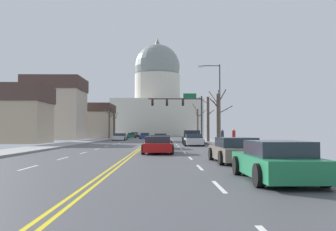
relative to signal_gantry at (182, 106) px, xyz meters
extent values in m
cube|color=#4A4A4F|center=(-4.79, -14.37, -5.12)|extent=(14.00, 180.00, 0.06)
cube|color=yellow|center=(-4.91, -14.37, -5.09)|extent=(0.10, 176.40, 0.00)
cube|color=yellow|center=(-4.67, -14.37, -5.09)|extent=(0.10, 176.40, 0.00)
cube|color=silver|center=(-1.29, -43.67, -5.09)|extent=(0.12, 2.20, 0.00)
cube|color=silver|center=(-1.29, -38.47, -5.09)|extent=(0.12, 2.20, 0.00)
cube|color=silver|center=(-1.29, -33.27, -5.09)|extent=(0.12, 2.20, 0.00)
cube|color=silver|center=(-1.29, -28.07, -5.09)|extent=(0.12, 2.20, 0.00)
cube|color=silver|center=(-1.29, -22.87, -5.09)|extent=(0.12, 2.20, 0.00)
cube|color=silver|center=(-1.29, -17.67, -5.09)|extent=(0.12, 2.20, 0.00)
cube|color=silver|center=(-1.29, -12.47, -5.09)|extent=(0.12, 2.20, 0.00)
cube|color=silver|center=(-1.29, -7.27, -5.09)|extent=(0.12, 2.20, 0.00)
cube|color=silver|center=(-1.29, -2.07, -5.09)|extent=(0.12, 2.20, 0.00)
cube|color=silver|center=(-1.29, 3.13, -5.09)|extent=(0.12, 2.20, 0.00)
cube|color=silver|center=(-1.29, 8.33, -5.09)|extent=(0.12, 2.20, 0.00)
cube|color=silver|center=(-1.29, 13.53, -5.09)|extent=(0.12, 2.20, 0.00)
cube|color=silver|center=(-1.29, 18.73, -5.09)|extent=(0.12, 2.20, 0.00)
cube|color=silver|center=(-1.29, 23.93, -5.09)|extent=(0.12, 2.20, 0.00)
cube|color=silver|center=(-1.29, 29.13, -5.09)|extent=(0.12, 2.20, 0.00)
cube|color=silver|center=(-1.29, 34.33, -5.09)|extent=(0.12, 2.20, 0.00)
cube|color=silver|center=(-1.29, 39.53, -5.09)|extent=(0.12, 2.20, 0.00)
cube|color=silver|center=(-1.29, 44.73, -5.09)|extent=(0.12, 2.20, 0.00)
cube|color=silver|center=(-1.29, 49.93, -5.09)|extent=(0.12, 2.20, 0.00)
cube|color=silver|center=(-8.29, -38.47, -5.09)|extent=(0.12, 2.20, 0.00)
cube|color=silver|center=(-8.29, -33.27, -5.09)|extent=(0.12, 2.20, 0.00)
cube|color=silver|center=(-8.29, -28.07, -5.09)|extent=(0.12, 2.20, 0.00)
cube|color=silver|center=(-8.29, -22.87, -5.09)|extent=(0.12, 2.20, 0.00)
cube|color=silver|center=(-8.29, -17.67, -5.09)|extent=(0.12, 2.20, 0.00)
cube|color=silver|center=(-8.29, -12.47, -5.09)|extent=(0.12, 2.20, 0.00)
cube|color=silver|center=(-8.29, -7.27, -5.09)|extent=(0.12, 2.20, 0.00)
cube|color=silver|center=(-8.29, -2.07, -5.09)|extent=(0.12, 2.20, 0.00)
cube|color=silver|center=(-8.29, 3.13, -5.09)|extent=(0.12, 2.20, 0.00)
cube|color=silver|center=(-8.29, 8.33, -5.09)|extent=(0.12, 2.20, 0.00)
cube|color=silver|center=(-8.29, 13.53, -5.09)|extent=(0.12, 2.20, 0.00)
cube|color=silver|center=(-8.29, 18.73, -5.09)|extent=(0.12, 2.20, 0.00)
cube|color=silver|center=(-8.29, 23.93, -5.09)|extent=(0.12, 2.20, 0.00)
cube|color=silver|center=(-8.29, 29.13, -5.09)|extent=(0.12, 2.20, 0.00)
cube|color=silver|center=(-8.29, 34.33, -5.09)|extent=(0.12, 2.20, 0.00)
cube|color=silver|center=(-8.29, 39.53, -5.09)|extent=(0.12, 2.20, 0.00)
cube|color=silver|center=(-8.29, 44.73, -5.09)|extent=(0.12, 2.20, 0.00)
cube|color=silver|center=(-8.29, 49.93, -5.09)|extent=(0.12, 2.20, 0.00)
cube|color=gray|center=(3.71, -14.37, -5.02)|extent=(3.00, 180.00, 0.14)
cube|color=gray|center=(-13.29, -14.37, -5.02)|extent=(3.00, 180.00, 0.14)
cylinder|color=#28282D|center=(2.81, 0.01, -1.72)|extent=(0.22, 0.22, 6.47)
cylinder|color=#28282D|center=(-1.09, 0.01, 1.12)|extent=(7.80, 0.16, 0.16)
cube|color=black|center=(0.08, 0.01, 0.56)|extent=(0.32, 0.28, 0.92)
sphere|color=red|center=(0.08, -0.15, 0.84)|extent=(0.22, 0.22, 0.22)
sphere|color=#332B05|center=(0.08, -0.15, 0.56)|extent=(0.22, 0.22, 0.22)
sphere|color=black|center=(0.08, -0.15, 0.28)|extent=(0.22, 0.22, 0.22)
cube|color=black|center=(-2.26, 0.01, 0.56)|extent=(0.32, 0.28, 0.92)
sphere|color=red|center=(-2.26, -0.15, 0.84)|extent=(0.22, 0.22, 0.22)
sphere|color=#332B05|center=(-2.26, -0.15, 0.56)|extent=(0.22, 0.22, 0.22)
sphere|color=black|center=(-2.26, -0.15, 0.28)|extent=(0.22, 0.22, 0.22)
cube|color=black|center=(-4.37, 0.01, 0.56)|extent=(0.32, 0.28, 0.92)
sphere|color=red|center=(-4.37, -0.15, 0.84)|extent=(0.22, 0.22, 0.22)
sphere|color=#332B05|center=(-4.37, -0.15, 0.56)|extent=(0.22, 0.22, 0.22)
sphere|color=black|center=(-4.37, -0.15, 0.28)|extent=(0.22, 0.22, 0.22)
cube|color=#146033|center=(1.09, 0.03, 1.57)|extent=(1.90, 0.06, 0.70)
cylinder|color=#333338|center=(3.41, -13.45, -0.61)|extent=(0.14, 0.14, 8.69)
cylinder|color=#333338|center=(2.36, -13.45, 3.59)|extent=(2.09, 0.09, 0.09)
cube|color=#B2B2AD|center=(1.32, -13.45, 3.52)|extent=(0.56, 0.24, 0.16)
cube|color=beige|center=(-4.79, 69.32, 0.68)|extent=(28.59, 23.11, 11.55)
cylinder|color=beige|center=(-4.79, 69.32, 10.89)|extent=(15.08, 15.08, 8.87)
sphere|color=gray|center=(-4.79, 69.32, 17.96)|extent=(15.05, 15.05, 15.05)
cone|color=gray|center=(-4.79, 69.32, 26.68)|extent=(1.80, 1.80, 2.40)
cube|color=navy|center=(-3.19, -4.28, -4.62)|extent=(1.85, 4.51, 0.63)
cube|color=#232D38|center=(-3.18, -4.51, -4.11)|extent=(1.57, 1.94, 0.38)
cylinder|color=black|center=(-4.09, -2.92, -4.77)|extent=(0.24, 0.65, 0.64)
cylinder|color=black|center=(-2.38, -2.87, -4.77)|extent=(0.24, 0.65, 0.64)
cylinder|color=black|center=(-4.00, -5.69, -4.77)|extent=(0.24, 0.65, 0.64)
cylinder|color=black|center=(-2.29, -5.63, -4.77)|extent=(0.24, 0.65, 0.64)
cube|color=black|center=(0.62, -10.03, -4.51)|extent=(2.22, 5.48, 0.73)
cube|color=#1E2833|center=(0.65, -9.27, -3.82)|extent=(1.95, 1.90, 0.64)
cube|color=black|center=(0.55, -12.67, -4.04)|extent=(1.89, 0.16, 0.22)
cylinder|color=black|center=(-0.36, -8.37, -4.69)|extent=(0.30, 0.81, 0.80)
cylinder|color=black|center=(1.70, -8.43, -4.69)|extent=(0.30, 0.81, 0.80)
cylinder|color=black|center=(-0.45, -11.62, -4.69)|extent=(0.30, 0.81, 0.80)
cylinder|color=black|center=(1.60, -11.68, -4.69)|extent=(0.30, 0.81, 0.80)
cube|color=silver|center=(0.30, -15.85, -4.63)|extent=(1.78, 4.21, 0.61)
cube|color=#232D38|center=(0.30, -15.94, -4.11)|extent=(1.56, 1.81, 0.43)
cylinder|color=black|center=(-0.57, -14.54, -4.77)|extent=(0.22, 0.64, 0.64)
cylinder|color=black|center=(1.19, -14.55, -4.77)|extent=(0.22, 0.64, 0.64)
cylinder|color=black|center=(-0.58, -17.15, -4.77)|extent=(0.22, 0.64, 0.64)
cylinder|color=black|center=(1.18, -17.15, -4.77)|extent=(0.22, 0.64, 0.64)
cube|color=#6B6056|center=(-3.03, -21.81, -4.65)|extent=(1.79, 4.48, 0.56)
cube|color=#232D38|center=(-3.03, -22.20, -4.16)|extent=(1.56, 2.15, 0.42)
cylinder|color=black|center=(-3.88, -20.42, -4.77)|extent=(0.23, 0.64, 0.64)
cylinder|color=black|center=(-2.14, -20.44, -4.77)|extent=(0.23, 0.64, 0.64)
cylinder|color=black|center=(-3.91, -23.19, -4.77)|extent=(0.23, 0.64, 0.64)
cylinder|color=black|center=(-2.17, -23.21, -4.77)|extent=(0.23, 0.64, 0.64)
cube|color=#B71414|center=(-3.17, -28.60, -4.66)|extent=(1.88, 4.50, 0.55)
cube|color=#232D38|center=(-3.17, -28.86, -4.17)|extent=(1.64, 2.07, 0.43)
cylinder|color=black|center=(-4.10, -27.22, -4.77)|extent=(0.23, 0.64, 0.64)
cylinder|color=black|center=(-2.26, -27.20, -4.77)|extent=(0.23, 0.64, 0.64)
cylinder|color=black|center=(-4.08, -30.00, -4.77)|extent=(0.23, 0.64, 0.64)
cylinder|color=black|center=(-2.24, -29.98, -4.77)|extent=(0.23, 0.64, 0.64)
cube|color=#6B6056|center=(0.64, -35.97, -4.65)|extent=(1.96, 4.67, 0.58)
cube|color=#232D38|center=(0.65, -36.21, -4.13)|extent=(1.67, 2.34, 0.46)
cylinder|color=black|center=(-0.31, -34.57, -4.77)|extent=(0.24, 0.65, 0.64)
cylinder|color=black|center=(1.52, -34.52, -4.77)|extent=(0.24, 0.65, 0.64)
cylinder|color=black|center=(-0.23, -37.43, -4.77)|extent=(0.24, 0.65, 0.64)
cylinder|color=black|center=(1.59, -37.38, -4.77)|extent=(0.24, 0.65, 0.64)
cube|color=#1E7247|center=(0.62, -42.43, -4.64)|extent=(1.79, 4.58, 0.60)
cube|color=#232D38|center=(0.62, -42.69, -4.12)|extent=(1.57, 2.28, 0.45)
cylinder|color=black|center=(-0.27, -41.02, -4.77)|extent=(0.22, 0.64, 0.64)
cylinder|color=black|center=(1.50, -41.01, -4.77)|extent=(0.22, 0.64, 0.64)
cylinder|color=black|center=(-0.25, -43.85, -4.77)|extent=(0.22, 0.64, 0.64)
cylinder|color=black|center=(1.51, -43.84, -4.77)|extent=(0.22, 0.64, 0.64)
cube|color=silver|center=(-9.82, 6.20, -4.65)|extent=(1.98, 4.39, 0.57)
cube|color=#232D38|center=(-9.82, 6.35, -4.15)|extent=(1.70, 2.21, 0.42)
cylinder|color=black|center=(-8.91, 4.83, -4.77)|extent=(0.24, 0.65, 0.64)
cylinder|color=black|center=(-10.79, 4.87, -4.77)|extent=(0.24, 0.65, 0.64)
cylinder|color=black|center=(-8.85, 7.52, -4.77)|extent=(0.24, 0.65, 0.64)
cylinder|color=black|center=(-10.73, 7.57, -4.77)|extent=(0.24, 0.65, 0.64)
cube|color=navy|center=(-6.36, 17.86, -4.65)|extent=(1.85, 4.47, 0.58)
cube|color=#232D38|center=(-6.36, 18.24, -4.15)|extent=(1.59, 1.94, 0.41)
cylinder|color=black|center=(-5.50, 16.47, -4.77)|extent=(0.23, 0.64, 0.64)
cylinder|color=black|center=(-7.27, 16.50, -4.77)|extent=(0.23, 0.64, 0.64)
cylinder|color=black|center=(-5.45, 19.22, -4.77)|extent=(0.23, 0.64, 0.64)
cylinder|color=black|center=(-7.22, 19.26, -4.77)|extent=(0.23, 0.64, 0.64)
cube|color=#1E7247|center=(-9.80, 28.04, -4.65)|extent=(1.80, 4.68, 0.56)
cube|color=#232D38|center=(-9.80, 28.40, -4.18)|extent=(1.55, 2.23, 0.38)
cylinder|color=black|center=(-8.97, 26.58, -4.77)|extent=(0.23, 0.64, 0.64)
cylinder|color=black|center=(-10.69, 26.61, -4.77)|extent=(0.23, 0.64, 0.64)
cylinder|color=black|center=(-8.92, 29.46, -4.77)|extent=(0.23, 0.64, 0.64)
cylinder|color=black|center=(-10.64, 29.50, -4.77)|extent=(0.23, 0.64, 0.64)
cube|color=#6B6056|center=(-10.01, 38.85, -4.60)|extent=(1.86, 4.45, 0.67)
cube|color=#232D38|center=(-10.01, 39.05, -4.06)|extent=(1.59, 1.97, 0.42)
cylinder|color=black|center=(-9.16, 37.47, -4.77)|extent=(0.23, 0.64, 0.64)
cylinder|color=black|center=(-10.92, 37.51, -4.77)|extent=(0.23, 0.64, 0.64)
cylinder|color=black|center=(-9.10, 40.20, -4.77)|extent=(0.23, 0.64, 0.64)
cylinder|color=black|center=(-10.86, 40.24, -4.77)|extent=(0.23, 0.64, 0.64)
cube|color=#B2A38E|center=(-20.27, 24.04, -2.39)|extent=(13.23, 9.86, 5.40)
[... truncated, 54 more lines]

